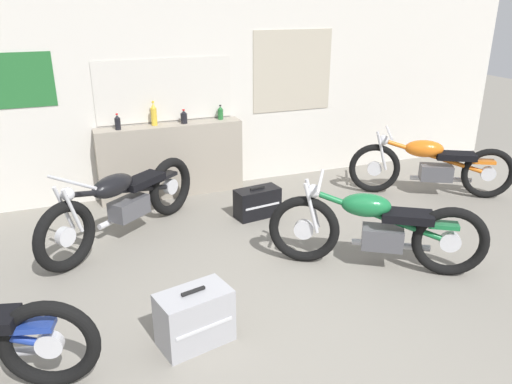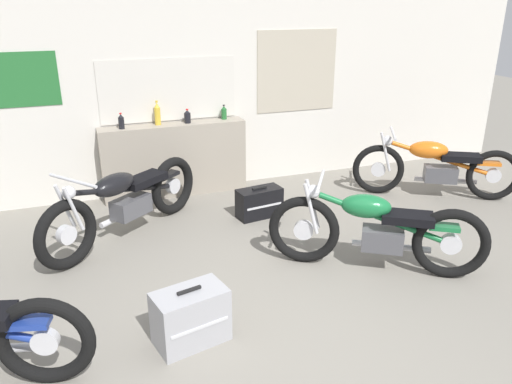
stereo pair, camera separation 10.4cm
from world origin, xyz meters
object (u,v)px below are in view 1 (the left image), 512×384
at_px(bottle_center, 184,117).
at_px(bottle_right_center, 220,113).
at_px(bottle_left_center, 154,115).
at_px(motorcycle_orange, 431,165).
at_px(motorcycle_black, 124,203).
at_px(hard_case_black, 257,203).
at_px(hard_case_silver, 195,318).
at_px(motorcycle_green, 376,229).
at_px(bottle_leftmost, 118,122).

height_order(bottle_center, bottle_right_center, bottle_right_center).
bearing_deg(bottle_center, bottle_left_center, 174.62).
distance_m(bottle_center, motorcycle_orange, 3.26).
relative_size(motorcycle_black, motorcycle_orange, 0.97).
height_order(bottle_right_center, motorcycle_black, bottle_right_center).
bearing_deg(hard_case_black, motorcycle_orange, -4.18).
bearing_deg(hard_case_silver, bottle_left_center, 83.93).
relative_size(bottle_center, motorcycle_black, 0.10).
bearing_deg(motorcycle_orange, bottle_right_center, 152.35).
relative_size(bottle_center, bottle_right_center, 0.95).
height_order(motorcycle_black, motorcycle_orange, motorcycle_black).
bearing_deg(motorcycle_green, motorcycle_black, 144.69).
distance_m(bottle_right_center, hard_case_silver, 3.44).
bearing_deg(hard_case_black, hard_case_silver, -122.74).
bearing_deg(bottle_center, hard_case_black, -61.10).
distance_m(motorcycle_black, hard_case_black, 1.56).
bearing_deg(bottle_left_center, hard_case_silver, -96.07).
height_order(bottle_left_center, motorcycle_black, bottle_left_center).
relative_size(bottle_leftmost, motorcycle_black, 0.11).
distance_m(motorcycle_orange, hard_case_silver, 4.10).
xyz_separation_m(motorcycle_green, hard_case_silver, (-1.89, -0.47, -0.20)).
relative_size(motorcycle_green, hard_case_silver, 2.98).
xyz_separation_m(bottle_center, motorcycle_black, (-0.95, -1.09, -0.61)).
height_order(bottle_leftmost, hard_case_silver, bottle_leftmost).
bearing_deg(motorcycle_green, bottle_center, 114.56).
bearing_deg(bottle_left_center, hard_case_black, -48.91).
distance_m(bottle_left_center, hard_case_silver, 3.25).
distance_m(motorcycle_green, motorcycle_orange, 2.23).
xyz_separation_m(bottle_leftmost, hard_case_silver, (0.12, -3.05, -0.82)).
xyz_separation_m(motorcycle_green, hard_case_black, (-0.60, 1.54, -0.24)).
xyz_separation_m(bottle_leftmost, hard_case_black, (1.41, -1.04, -0.86)).
bearing_deg(bottle_center, bottle_leftmost, -178.44).
distance_m(bottle_left_center, motorcycle_green, 3.14).
xyz_separation_m(bottle_right_center, hard_case_black, (0.09, -1.11, -0.86)).
bearing_deg(motorcycle_black, hard_case_silver, -82.88).
xyz_separation_m(bottle_right_center, motorcycle_orange, (2.45, -1.29, -0.62)).
bearing_deg(bottle_left_center, motorcycle_green, -59.38).
relative_size(bottle_right_center, motorcycle_orange, 0.10).
bearing_deg(bottle_leftmost, bottle_center, 1.56).
xyz_separation_m(bottle_center, hard_case_black, (0.59, -1.07, -0.85)).
height_order(bottle_center, motorcycle_green, bottle_center).
bearing_deg(hard_case_silver, bottle_center, 77.13).
bearing_deg(motorcycle_green, bottle_left_center, 120.62).
bearing_deg(motorcycle_orange, bottle_leftmost, 162.16).
distance_m(bottle_right_center, motorcycle_green, 2.81).
relative_size(bottle_leftmost, bottle_right_center, 1.04).
relative_size(motorcycle_black, hard_case_silver, 3.06).
relative_size(bottle_left_center, bottle_right_center, 1.60).
bearing_deg(bottle_right_center, bottle_center, -174.74).
height_order(bottle_center, motorcycle_orange, bottle_center).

